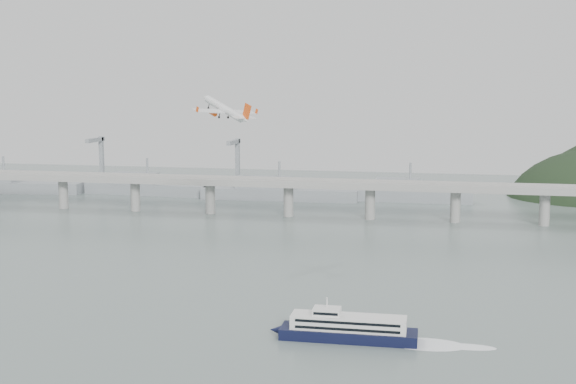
# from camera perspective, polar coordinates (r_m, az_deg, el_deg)

# --- Properties ---
(ground) EXTENTS (900.00, 900.00, 0.00)m
(ground) POSITION_cam_1_polar(r_m,az_deg,el_deg) (275.87, -2.36, -9.01)
(ground) COLOR slate
(ground) RESTS_ON ground
(bridge) EXTENTS (800.00, 22.00, 23.90)m
(bridge) POSITION_cam_1_polar(r_m,az_deg,el_deg) (464.72, 3.52, 0.21)
(bridge) COLOR gray
(bridge) RESTS_ON ground
(distant_fleet) EXTENTS (453.00, 60.90, 40.00)m
(distant_fleet) POSITION_cam_1_polar(r_m,az_deg,el_deg) (570.28, -11.03, 0.38)
(distant_fleet) COLOR gray
(distant_fleet) RESTS_ON ground
(ferry) EXTENTS (71.66, 12.92, 13.53)m
(ferry) POSITION_cam_1_polar(r_m,az_deg,el_deg) (248.92, 4.50, -10.05)
(ferry) COLOR black
(ferry) RESTS_ON ground
(airliner) EXTENTS (32.52, 31.30, 14.61)m
(airliner) POSITION_cam_1_polar(r_m,az_deg,el_deg) (366.70, -4.67, 6.10)
(airliner) COLOR silver
(airliner) RESTS_ON ground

